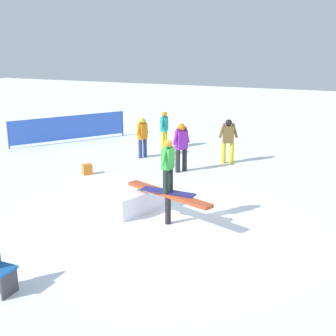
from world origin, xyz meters
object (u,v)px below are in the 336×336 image
object	(u,v)px
bystander_brown	(228,139)
backpack_on_snow	(87,169)
main_rider_on_rail	(168,167)
bystander_teal	(164,128)
bystander_purple	(181,145)
rail_feature	(168,197)
bystander_orange	(142,135)

from	to	relation	value
bystander_brown	backpack_on_snow	xyz separation A→B (m)	(-3.89, -3.02, -0.70)
main_rider_on_rail	bystander_teal	xyz separation A→B (m)	(-2.95, 7.16, -0.59)
main_rider_on_rail	bystander_purple	world-z (taller)	main_rider_on_rail
rail_feature	bystander_teal	xyz separation A→B (m)	(-2.95, 7.16, 0.15)
bystander_purple	backpack_on_snow	distance (m)	3.16
bystander_brown	bystander_teal	size ratio (longest dim) A/B	1.06
main_rider_on_rail	backpack_on_snow	distance (m)	5.02
backpack_on_snow	bystander_brown	bearing A→B (deg)	168.48
bystander_teal	main_rider_on_rail	bearing A→B (deg)	21.22
bystander_teal	bystander_orange	world-z (taller)	bystander_orange
bystander_purple	bystander_orange	xyz separation A→B (m)	(-1.95, 1.22, -0.07)
bystander_purple	bystander_orange	size ratio (longest dim) A/B	1.09
bystander_purple	bystander_orange	world-z (taller)	bystander_purple
bystander_brown	bystander_purple	xyz separation A→B (m)	(-1.17, -1.58, 0.03)
bystander_purple	backpack_on_snow	world-z (taller)	bystander_purple
bystander_purple	bystander_teal	bearing A→B (deg)	62.12
bystander_brown	bystander_purple	distance (m)	1.96
main_rider_on_rail	bystander_teal	world-z (taller)	main_rider_on_rail
bystander_brown	bystander_orange	bearing A→B (deg)	-17.30
bystander_orange	rail_feature	bearing A→B (deg)	43.86
bystander_orange	backpack_on_snow	world-z (taller)	bystander_orange
backpack_on_snow	bystander_purple	bearing A→B (deg)	158.58
main_rider_on_rail	bystander_orange	distance (m)	6.40
bystander_brown	main_rider_on_rail	bearing A→B (deg)	66.71
main_rider_on_rail	bystander_brown	world-z (taller)	main_rider_on_rail
bystander_teal	backpack_on_snow	xyz separation A→B (m)	(-0.98, -4.29, -0.65)
main_rider_on_rail	backpack_on_snow	size ratio (longest dim) A/B	4.01
bystander_teal	bystander_orange	bearing A→B (deg)	-8.63
rail_feature	bystander_purple	xyz separation A→B (m)	(-1.21, 4.30, 0.23)
bystander_brown	bystander_purple	world-z (taller)	bystander_purple
main_rider_on_rail	bystander_brown	size ratio (longest dim) A/B	0.88
rail_feature	main_rider_on_rail	size ratio (longest dim) A/B	1.81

